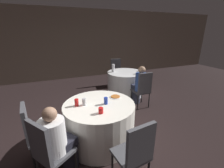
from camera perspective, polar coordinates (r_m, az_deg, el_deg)
ground_plane at (r=2.90m, az=-8.61°, el=-22.33°), size 16.00×16.00×0.00m
wall_back at (r=6.53m, az=-18.88°, el=13.80°), size 16.00×0.06×2.80m
table_near at (r=2.81m, az=-4.72°, el=-14.26°), size 1.24×1.24×0.74m
table_far at (r=4.75m, az=5.02°, el=0.24°), size 1.11×1.11×0.74m
chair_near_west at (r=2.54m, az=-27.60°, el=-15.32°), size 0.45×0.44×0.97m
chair_near_south at (r=1.98m, az=9.06°, el=-23.94°), size 0.45×0.45×0.97m
chair_near_southwest at (r=2.14m, az=-23.43°, el=-21.78°), size 0.56×0.56×0.97m
chair_far_north at (r=5.58m, az=1.64°, el=5.36°), size 0.45×0.45×0.97m
chair_far_south at (r=3.90m, az=11.68°, el=-1.33°), size 0.40×0.41×0.97m
person_white_shirt at (r=2.22m, az=-19.38°, el=-20.10°), size 0.47×0.44×1.09m
person_blue_shirt at (r=4.05m, az=10.24°, el=-0.81°), size 0.30×0.49×1.10m
pizza_plate_near at (r=2.87m, az=1.32°, el=-4.84°), size 0.23×0.23×0.02m
soda_can_red at (r=2.59m, az=-13.34°, el=-6.86°), size 0.07×0.07×0.12m
soda_can_silver at (r=2.59m, az=-10.56°, el=-6.68°), size 0.07×0.07×0.12m
soda_can_blue at (r=2.58m, az=-2.37°, el=-6.39°), size 0.07×0.07×0.12m
cup_near at (r=2.32m, az=-4.28°, el=-10.00°), size 0.07×0.07×0.09m
bottle_far at (r=4.62m, az=0.46°, el=6.07°), size 0.09×0.09×0.24m
cup_far at (r=4.49m, az=9.86°, el=4.44°), size 0.08×0.08×0.10m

